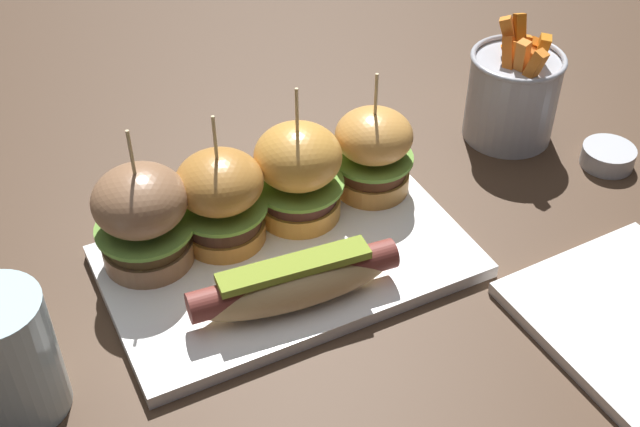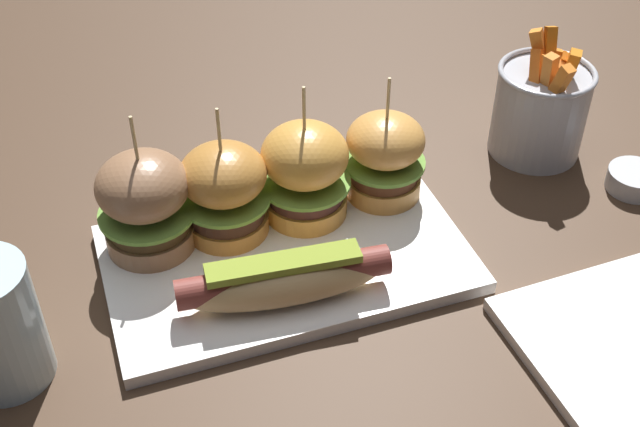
{
  "view_description": "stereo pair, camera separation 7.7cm",
  "coord_description": "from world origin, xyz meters",
  "views": [
    {
      "loc": [
        -0.23,
        -0.53,
        0.55
      ],
      "look_at": [
        0.03,
        0.0,
        0.05
      ],
      "focal_mm": 46.19,
      "sensor_mm": 36.0,
      "label": 1
    },
    {
      "loc": [
        -0.16,
        -0.56,
        0.55
      ],
      "look_at": [
        0.03,
        0.0,
        0.05
      ],
      "focal_mm": 46.19,
      "sensor_mm": 36.0,
      "label": 2
    }
  ],
  "objects": [
    {
      "name": "sauce_ramekin",
      "position": [
        0.39,
        -0.01,
        0.01
      ],
      "size": [
        0.06,
        0.06,
        0.02
      ],
      "color": "#B7BABF",
      "rests_on": "ground"
    },
    {
      "name": "fries_bucket",
      "position": [
        0.32,
        0.09,
        0.06
      ],
      "size": [
        0.11,
        0.11,
        0.15
      ],
      "color": "#A8AAB2",
      "rests_on": "ground"
    },
    {
      "name": "slider_far_left",
      "position": [
        -0.12,
        0.06,
        0.07
      ],
      "size": [
        0.09,
        0.09,
        0.15
      ],
      "color": "#8C6344",
      "rests_on": "platter_main"
    },
    {
      "name": "slider_center_right",
      "position": [
        0.04,
        0.05,
        0.07
      ],
      "size": [
        0.09,
        0.09,
        0.15
      ],
      "color": "gold",
      "rests_on": "platter_main"
    },
    {
      "name": "hot_dog",
      "position": [
        -0.02,
        -0.06,
        0.04
      ],
      "size": [
        0.19,
        0.07,
        0.05
      ],
      "color": "tan",
      "rests_on": "platter_main"
    },
    {
      "name": "side_plate",
      "position": [
        0.25,
        -0.2,
        0.01
      ],
      "size": [
        0.19,
        0.19,
        0.01
      ],
      "primitive_type": "cube",
      "rotation": [
        0.0,
        0.0,
        0.03
      ],
      "color": "white",
      "rests_on": "ground"
    },
    {
      "name": "slider_far_right",
      "position": [
        0.12,
        0.06,
        0.06
      ],
      "size": [
        0.08,
        0.08,
        0.14
      ],
      "color": "#D19144",
      "rests_on": "platter_main"
    },
    {
      "name": "platter_main",
      "position": [
        0.0,
        0.0,
        0.01
      ],
      "size": [
        0.34,
        0.2,
        0.01
      ],
      "primitive_type": "cube",
      "color": "white",
      "rests_on": "ground"
    },
    {
      "name": "ground_plane",
      "position": [
        0.0,
        0.0,
        0.0
      ],
      "size": [
        3.0,
        3.0,
        0.0
      ],
      "primitive_type": "plane",
      "color": "#422D1E"
    },
    {
      "name": "slider_center_left",
      "position": [
        -0.04,
        0.05,
        0.06
      ],
      "size": [
        0.09,
        0.09,
        0.14
      ],
      "color": "#B27633",
      "rests_on": "platter_main"
    }
  ]
}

